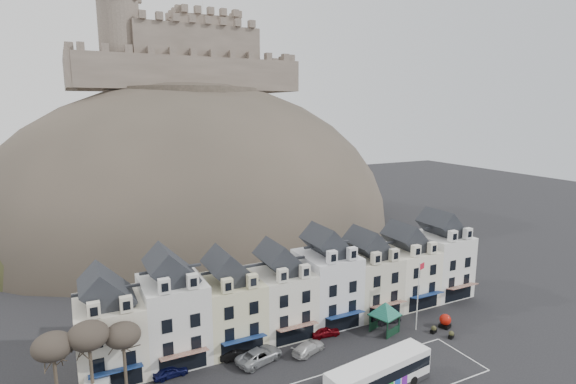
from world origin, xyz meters
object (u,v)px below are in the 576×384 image
object	(u,v)px
car_black	(237,354)
car_silver	(260,355)
car_navy	(170,371)
red_buoy	(445,321)
car_white	(309,347)
bus	(379,374)
car_maroon	(325,331)
bus_shelter	(385,309)
white_van	(98,384)
flagpole	(418,292)
car_charcoal	(387,318)

from	to	relation	value
car_black	car_silver	bearing A→B (deg)	-108.98
car_navy	car_silver	xyz separation A→B (m)	(9.62, -1.67, 0.14)
red_buoy	car_white	distance (m)	19.10
bus	car_navy	size ratio (longest dim) A/B	3.35
red_buoy	car_navy	distance (m)	34.79
red_buoy	car_maroon	distance (m)	16.04
red_buoy	bus_shelter	bearing A→B (deg)	161.51
bus_shelter	car_navy	distance (m)	26.82
white_van	red_buoy	bearing A→B (deg)	0.73
bus_shelter	white_van	distance (m)	33.78
white_van	car_navy	distance (m)	7.07
bus	flagpole	bearing A→B (deg)	26.20
bus	car_maroon	xyz separation A→B (m)	(0.93, 11.98, -1.25)
red_buoy	car_charcoal	size ratio (longest dim) A/B	0.48
car_maroon	flagpole	bearing A→B (deg)	-101.73
car_black	car_white	xyz separation A→B (m)	(7.99, -2.38, 0.02)
white_van	bus_shelter	bearing A→B (deg)	3.52
car_white	car_navy	bearing A→B (deg)	61.03
car_white	car_maroon	xyz separation A→B (m)	(3.72, 2.50, -0.01)
bus	car_charcoal	xyz separation A→B (m)	(10.13, 11.28, -1.28)
white_van	car_silver	xyz separation A→B (m)	(16.67, -1.67, -0.42)
bus	car_navy	bearing A→B (deg)	139.79
red_buoy	car_silver	size ratio (longest dim) A/B	0.33
bus_shelter	car_silver	distance (m)	17.15
red_buoy	white_van	bearing A→B (deg)	172.96
flagpole	car_charcoal	bearing A→B (deg)	125.67
car_navy	car_maroon	bearing A→B (deg)	-94.25
car_black	white_van	bearing A→B (deg)	106.73
bus	car_silver	bearing A→B (deg)	123.05
flagpole	car_navy	world-z (taller)	flagpole
car_navy	car_white	world-z (taller)	car_white
bus	car_black	world-z (taller)	bus
red_buoy	car_maroon	world-z (taller)	red_buoy
car_maroon	bus_shelter	bearing A→B (deg)	-101.81
red_buoy	flagpole	bearing A→B (deg)	161.55
car_silver	car_charcoal	bearing A→B (deg)	-103.75
car_navy	red_buoy	bearing A→B (deg)	-102.71
bus_shelter	car_maroon	world-z (taller)	bus_shelter
red_buoy	flagpole	distance (m)	5.81
white_van	car_black	distance (m)	14.56
white_van	car_silver	world-z (taller)	white_van
car_charcoal	car_white	bearing A→B (deg)	101.49
car_white	car_charcoal	distance (m)	13.05
red_buoy	bus	bearing A→B (deg)	-156.94
flagpole	bus	bearing A→B (deg)	-146.85
flagpole	car_navy	xyz separation A→B (m)	(-30.69, 3.88, -4.58)
car_silver	red_buoy	bearing A→B (deg)	-114.61
bus	bus_shelter	world-z (taller)	bus_shelter
car_white	car_charcoal	xyz separation A→B (m)	(12.92, 1.80, -0.04)
white_van	car_navy	world-z (taller)	white_van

